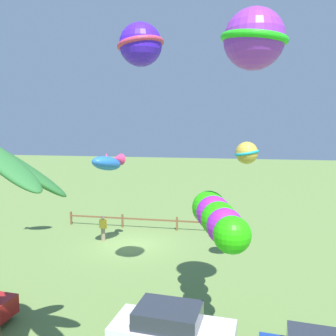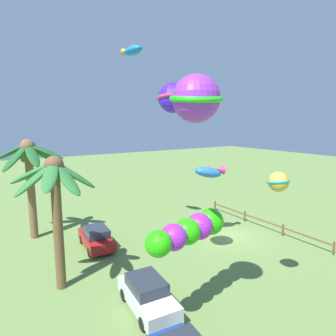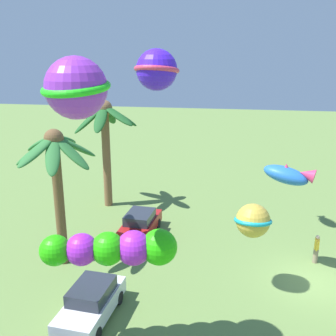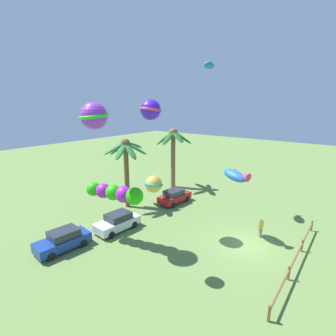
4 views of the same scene
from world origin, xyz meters
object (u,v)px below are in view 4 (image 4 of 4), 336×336
at_px(parked_car_1, 174,196).
at_px(parked_car_2, 63,240).
at_px(parked_car_0, 117,222).
at_px(palm_tree_0, 126,155).
at_px(spectator_0, 261,228).
at_px(kite_ball_5, 154,184).
at_px(kite_ball_1, 94,116).
at_px(kite_fish_3, 236,175).
at_px(kite_tube_2, 116,193).
at_px(kite_ball_0, 151,110).
at_px(palm_tree_1, 173,143).
at_px(kite_fish_4, 209,65).

height_order(parked_car_1, parked_car_2, same).
distance_m(parked_car_0, parked_car_2, 4.62).
distance_m(palm_tree_0, spectator_0, 14.25).
relative_size(spectator_0, kite_ball_5, 1.39).
bearing_deg(kite_ball_1, kite_fish_3, -44.36).
bearing_deg(parked_car_1, kite_tube_2, -171.84).
bearing_deg(kite_ball_0, kite_fish_3, -58.47).
distance_m(palm_tree_1, kite_tube_2, 14.56).
xyz_separation_m(kite_tube_2, kite_ball_5, (-1.03, -4.69, 1.89)).
bearing_deg(spectator_0, palm_tree_0, 99.33).
distance_m(parked_car_0, kite_ball_1, 9.40).
xyz_separation_m(parked_car_1, kite_ball_1, (-10.32, -0.72, 9.06)).
xyz_separation_m(parked_car_0, kite_fish_3, (5.14, -8.25, 4.44)).
height_order(kite_fish_3, kite_fish_4, kite_fish_4).
bearing_deg(parked_car_2, spectator_0, -45.69).
height_order(palm_tree_1, kite_ball_5, palm_tree_1).
relative_size(spectator_0, kite_ball_1, 0.58).
distance_m(kite_fish_4, kite_ball_5, 13.76).
distance_m(kite_tube_2, kite_fish_3, 9.36).
bearing_deg(kite_fish_4, kite_ball_0, 171.35).
bearing_deg(parked_car_2, palm_tree_0, 14.19).
relative_size(kite_fish_3, kite_ball_5, 2.31).
relative_size(parked_car_2, kite_fish_4, 1.99).
bearing_deg(kite_tube_2, kite_ball_1, 149.57).
distance_m(kite_ball_1, kite_fish_3, 11.44).
relative_size(spectator_0, kite_ball_0, 0.76).
bearing_deg(kite_ball_0, parked_car_1, 20.24).
relative_size(kite_ball_0, kite_ball_5, 1.82).
distance_m(palm_tree_0, parked_car_0, 7.02).
xyz_separation_m(parked_car_2, kite_ball_1, (2.19, -1.84, 9.06)).
distance_m(parked_car_2, kite_fish_4, 19.15).
height_order(palm_tree_0, palm_tree_1, palm_tree_1).
relative_size(palm_tree_0, kite_fish_3, 2.74).
distance_m(parked_car_0, kite_fish_3, 10.69).
distance_m(palm_tree_1, parked_car_1, 7.48).
distance_m(parked_car_1, kite_ball_5, 13.03).
relative_size(palm_tree_1, spectator_0, 4.82).
xyz_separation_m(parked_car_1, kite_fish_3, (-2.84, -8.03, 4.44)).
relative_size(palm_tree_0, parked_car_2, 1.79).
bearing_deg(kite_fish_4, kite_fish_3, -126.33).
xyz_separation_m(parked_car_1, parked_car_2, (-12.51, 1.13, 0.00)).
bearing_deg(kite_tube_2, parked_car_0, 49.99).
xyz_separation_m(kite_ball_0, kite_ball_1, (-3.99, 1.62, -0.36)).
bearing_deg(kite_ball_1, parked_car_0, 21.71).
height_order(palm_tree_1, kite_fish_4, kite_fish_4).
bearing_deg(kite_ball_5, parked_car_1, 30.27).
height_order(parked_car_1, kite_fish_4, kite_fish_4).
height_order(palm_tree_0, kite_ball_0, kite_ball_0).
xyz_separation_m(kite_tube_2, kite_fish_3, (6.44, -6.70, 1.10)).
relative_size(kite_ball_0, kite_tube_2, 0.44).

